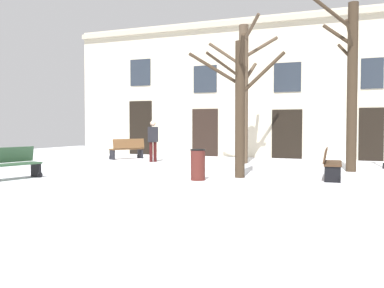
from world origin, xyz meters
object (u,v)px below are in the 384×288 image
tree_left_of_center (351,80)px  tree_foreground (240,102)px  tree_near_facade (244,89)px  litter_bin (198,165)px  bench_near_center_tree (127,149)px  bench_by_litter_bin (12,164)px  person_near_bench (153,139)px  bench_facing_shops (331,163)px

tree_left_of_center → tree_foreground: bearing=-133.1°
tree_near_facade → litter_bin: size_ratio=6.67×
bench_near_center_tree → bench_by_litter_bin: size_ratio=0.97×
tree_left_of_center → bench_near_center_tree: bearing=169.4°
tree_left_of_center → person_near_bench: tree_left_of_center is taller
bench_by_litter_bin → tree_left_of_center: bearing=-42.8°
tree_left_of_center → person_near_bench: (-7.74, 0.87, -2.03)m
tree_foreground → litter_bin: (-0.87, -1.07, -1.76)m
tree_foreground → litter_bin: tree_foreground is taller
tree_near_facade → person_near_bench: size_ratio=3.35×
litter_bin → person_near_bench: size_ratio=0.50×
litter_bin → tree_near_facade: bearing=93.7°
tree_left_of_center → bench_near_center_tree: (-9.53, 1.78, -2.52)m
bench_facing_shops → tree_left_of_center: bearing=-13.3°
person_near_bench → bench_by_litter_bin: bearing=-147.3°
bench_near_center_tree → person_near_bench: bearing=92.9°
tree_foreground → bench_near_center_tree: size_ratio=2.49×
litter_bin → person_near_bench: bearing=129.1°
tree_left_of_center → bench_by_litter_bin: bearing=-145.1°
litter_bin → person_near_bench: (-4.03, 4.96, 0.52)m
tree_left_of_center → litter_bin: bearing=-132.2°
tree_foreground → bench_by_litter_bin: 6.65m
tree_foreground → person_near_bench: 6.38m
bench_near_center_tree → litter_bin: bearing=74.6°
bench_by_litter_bin → litter_bin: bearing=-56.6°
tree_left_of_center → bench_near_center_tree: size_ratio=3.56×
tree_left_of_center → litter_bin: tree_left_of_center is taller
tree_near_facade → litter_bin: bearing=-86.3°
tree_foreground → person_near_bench: (-4.90, 3.89, -1.25)m
tree_foreground → bench_by_litter_bin: (-5.71, -2.93, -1.75)m
tree_left_of_center → litter_bin: (-3.71, -4.09, -2.55)m
tree_foreground → litter_bin: bearing=-129.3°
tree_near_facade → bench_by_litter_bin: bearing=-120.3°
tree_foreground → person_near_bench: bearing=141.5°
litter_bin → tree_foreground: bearing=50.7°
bench_near_center_tree → bench_facing_shops: bench_near_center_tree is taller
person_near_bench → bench_facing_shops: bearing=-74.2°
tree_left_of_center → bench_near_center_tree: 10.02m
tree_foreground → bench_near_center_tree: bearing=144.3°
tree_near_facade → litter_bin: (0.38, -5.78, -2.51)m
litter_bin → bench_by_litter_bin: bearing=-158.9°
tree_left_of_center → person_near_bench: size_ratio=3.32×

